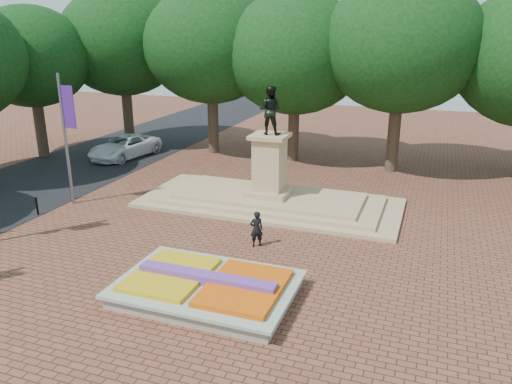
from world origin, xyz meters
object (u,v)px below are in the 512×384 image
Objects in this scene: monument at (269,189)px; van at (125,147)px; pedestrian at (256,229)px; flower_bed at (207,287)px.

van is at bearing 155.45° from monument.
pedestrian reaches higher than van.
flower_bed is at bearing -84.13° from monument.
pedestrian is (14.50, -11.39, 0.02)m from van.
pedestrian is at bearing -77.34° from monument.
flower_bed is 4.71m from pedestrian.
monument is at bearing -114.04° from pedestrian.
pedestrian is at bearing 87.97° from flower_bed.
van is (-14.33, 16.08, 0.43)m from flower_bed.
flower_bed is at bearing -38.49° from van.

